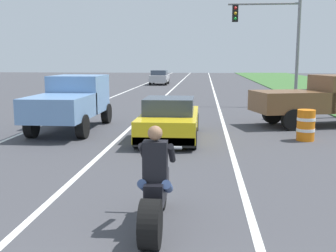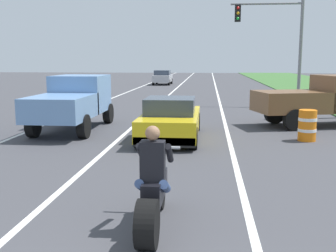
# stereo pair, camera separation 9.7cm
# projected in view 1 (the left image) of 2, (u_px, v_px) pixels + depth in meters

# --- Properties ---
(lane_stripe_left_solid) EXTENTS (0.14, 120.00, 0.01)m
(lane_stripe_left_solid) POSITION_uv_depth(u_px,v_px,m) (91.00, 106.00, 23.14)
(lane_stripe_left_solid) COLOR white
(lane_stripe_left_solid) RESTS_ON ground
(lane_stripe_right_solid) EXTENTS (0.14, 120.00, 0.01)m
(lane_stripe_right_solid) POSITION_uv_depth(u_px,v_px,m) (219.00, 107.00, 22.51)
(lane_stripe_right_solid) COLOR white
(lane_stripe_right_solid) RESTS_ON ground
(lane_stripe_centre_dashed) EXTENTS (0.14, 120.00, 0.01)m
(lane_stripe_centre_dashed) POSITION_uv_depth(u_px,v_px,m) (154.00, 106.00, 22.82)
(lane_stripe_centre_dashed) COLOR white
(lane_stripe_centre_dashed) RESTS_ON ground
(motorcycle_with_rider) EXTENTS (0.70, 2.21, 1.62)m
(motorcycle_with_rider) POSITION_uv_depth(u_px,v_px,m) (155.00, 193.00, 6.15)
(motorcycle_with_rider) COLOR black
(motorcycle_with_rider) RESTS_ON ground
(sports_car_yellow) EXTENTS (1.84, 4.30, 1.37)m
(sports_car_yellow) POSITION_uv_depth(u_px,v_px,m) (170.00, 120.00, 13.41)
(sports_car_yellow) COLOR yellow
(sports_car_yellow) RESTS_ON ground
(pickup_truck_left_lane_light_blue) EXTENTS (2.02, 4.80, 1.98)m
(pickup_truck_left_lane_light_blue) POSITION_uv_depth(u_px,v_px,m) (72.00, 100.00, 15.04)
(pickup_truck_left_lane_light_blue) COLOR #6B93C6
(pickup_truck_left_lane_light_blue) RESTS_ON ground
(pickup_truck_right_shoulder_brown) EXTENTS (5.14, 3.14, 1.98)m
(pickup_truck_right_shoulder_brown) POSITION_uv_depth(u_px,v_px,m) (321.00, 98.00, 16.02)
(pickup_truck_right_shoulder_brown) COLOR brown
(pickup_truck_right_shoulder_brown) RESTS_ON ground
(traffic_light_mast_near) EXTENTS (3.96, 0.34, 6.00)m
(traffic_light_mast_near) POSITION_uv_depth(u_px,v_px,m) (277.00, 35.00, 22.55)
(traffic_light_mast_near) COLOR gray
(traffic_light_mast_near) RESTS_ON ground
(construction_barrel_nearest) EXTENTS (0.58, 0.58, 1.00)m
(construction_barrel_nearest) POSITION_uv_depth(u_px,v_px,m) (306.00, 125.00, 13.12)
(construction_barrel_nearest) COLOR orange
(construction_barrel_nearest) RESTS_ON ground
(construction_barrel_mid) EXTENTS (0.58, 0.58, 1.00)m
(construction_barrel_mid) POSITION_uv_depth(u_px,v_px,m) (281.00, 108.00, 17.89)
(construction_barrel_mid) COLOR orange
(construction_barrel_mid) RESTS_ON ground
(distant_car_far_ahead) EXTENTS (1.80, 4.00, 1.50)m
(distant_car_far_ahead) POSITION_uv_depth(u_px,v_px,m) (159.00, 77.00, 42.91)
(distant_car_far_ahead) COLOR #B2B2B7
(distant_car_far_ahead) RESTS_ON ground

